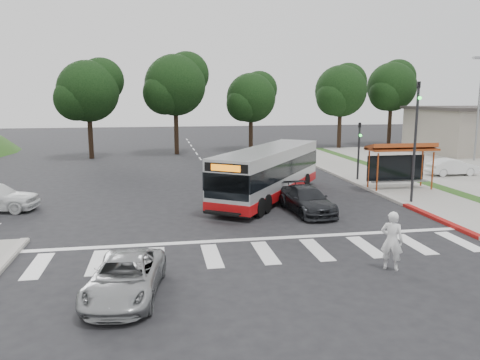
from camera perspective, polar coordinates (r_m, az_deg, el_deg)
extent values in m
plane|color=black|center=(22.32, 0.20, -4.73)|extent=(140.00, 140.00, 0.00)
cube|color=gray|center=(33.25, 16.66, -0.09)|extent=(4.00, 40.00, 0.12)
cube|color=#9E9991|center=(32.41, 13.50, -0.18)|extent=(0.30, 40.00, 0.15)
cube|color=maroon|center=(23.78, 23.07, -4.44)|extent=(0.32, 6.00, 0.15)
cube|color=silver|center=(17.63, 3.10, -8.82)|extent=(18.00, 2.60, 0.01)
cylinder|color=#923C18|center=(28.99, 16.40, 0.89)|extent=(0.10, 0.10, 2.30)
cylinder|color=#923C18|center=(30.75, 22.43, 1.04)|extent=(0.10, 0.10, 2.30)
cylinder|color=#923C18|center=(30.06, 15.40, 1.25)|extent=(0.10, 0.10, 2.30)
cylinder|color=#923C18|center=(31.76, 21.28, 1.38)|extent=(0.10, 0.10, 2.30)
cube|color=#923C18|center=(30.18, 19.10, 3.59)|extent=(4.20, 1.60, 0.12)
cube|color=#923C18|center=(30.21, 19.07, 3.88)|extent=(4.20, 1.32, 0.51)
cube|color=black|center=(30.86, 18.43, 1.41)|extent=(3.80, 0.06, 1.60)
cube|color=gray|center=(30.46, 18.88, -0.15)|extent=(3.60, 0.40, 0.08)
cylinder|color=black|center=(26.50, 20.55, 4.14)|extent=(0.14, 0.14, 6.50)
imported|color=black|center=(26.39, 20.92, 10.08)|extent=(0.16, 0.20, 1.00)
sphere|color=#19E533|center=(26.23, 21.08, 9.31)|extent=(0.18, 0.18, 0.18)
cylinder|color=black|center=(32.82, 14.26, 3.32)|extent=(0.14, 0.14, 4.00)
imported|color=black|center=(32.69, 14.37, 5.93)|extent=(0.16, 0.20, 1.00)
sphere|color=#19E533|center=(32.55, 14.47, 5.29)|extent=(0.18, 0.18, 0.18)
cylinder|color=gray|center=(46.48, 27.07, 7.67)|extent=(0.18, 0.18, 9.00)
cube|color=gray|center=(46.25, 26.96, 13.14)|extent=(0.80, 0.35, 0.22)
cylinder|color=black|center=(53.17, 12.02, 6.24)|extent=(0.44, 0.44, 4.40)
sphere|color=black|center=(53.06, 12.18, 10.55)|extent=(5.60, 5.60, 5.60)
sphere|color=black|center=(54.29, 13.01, 11.56)|extent=(4.20, 4.20, 4.20)
sphere|color=black|center=(52.05, 11.43, 9.82)|extent=(3.92, 3.92, 3.92)
cylinder|color=black|center=(57.91, 17.77, 6.40)|extent=(0.44, 0.44, 4.84)
sphere|color=black|center=(57.82, 18.01, 10.75)|extent=(5.60, 5.60, 5.60)
sphere|color=black|center=(59.12, 18.66, 11.76)|extent=(4.20, 4.20, 4.20)
sphere|color=black|center=(56.74, 17.41, 10.03)|extent=(3.92, 3.92, 3.92)
cylinder|color=black|center=(47.38, -7.78, 6.06)|extent=(0.44, 0.44, 4.84)
sphere|color=black|center=(47.28, -7.91, 11.39)|extent=(6.00, 6.00, 6.00)
sphere|color=black|center=(48.27, -6.52, 12.70)|extent=(4.50, 4.50, 4.50)
sphere|color=black|center=(46.49, -9.16, 10.43)|extent=(4.20, 4.20, 4.20)
cylinder|color=black|center=(50.34, 1.33, 5.88)|extent=(0.44, 0.44, 3.96)
sphere|color=black|center=(50.19, 1.35, 9.99)|extent=(5.20, 5.20, 5.20)
sphere|color=black|center=(51.18, 2.34, 10.99)|extent=(3.90, 3.90, 3.90)
sphere|color=black|center=(49.39, 0.44, 9.25)|extent=(3.64, 3.64, 3.64)
cylinder|color=black|center=(45.79, -17.76, 5.26)|extent=(0.44, 0.44, 4.40)
sphere|color=black|center=(45.65, -18.04, 10.26)|extent=(5.60, 5.60, 5.60)
sphere|color=black|center=(46.37, -16.56, 11.56)|extent=(4.20, 4.20, 4.20)
sphere|color=black|center=(45.11, -19.36, 9.30)|extent=(3.92, 3.92, 3.92)
imported|color=white|center=(16.49, 18.03, -7.04)|extent=(0.87, 0.83, 2.00)
imported|color=black|center=(23.54, 8.13, -2.43)|extent=(2.20, 4.59, 1.29)
imported|color=#95989A|center=(14.19, -13.82, -11.45)|extent=(2.50, 4.41, 1.16)
imported|color=silver|center=(37.16, 24.45, 1.46)|extent=(3.66, 1.33, 1.20)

